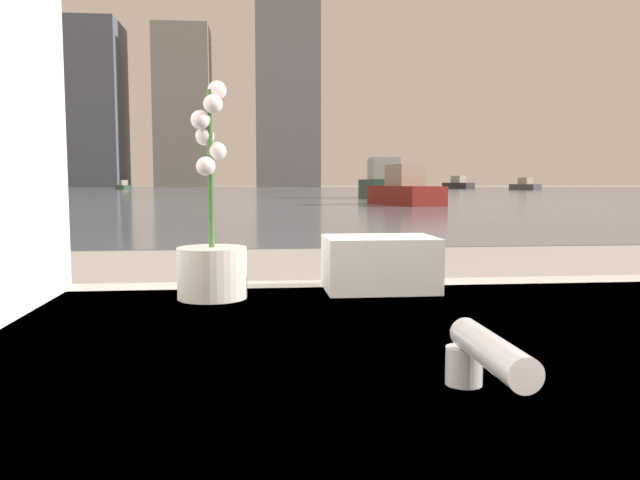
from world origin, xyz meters
The scene contains 12 objects.
faucet_near centered at (-0.07, 0.11, 0.62)m, with size 0.04×0.19×0.08m.
potted_orchid centered at (-0.41, 0.77, 0.66)m, with size 0.14×0.14×0.45m.
towel_stack centered at (-0.04, 0.83, 0.62)m, with size 0.24×0.18×0.12m.
harbor_water centered at (0.00, 62.00, 0.01)m, with size 180.00×110.00×0.01m.
harbor_boat_0 centered at (5.04, 21.61, 0.52)m, with size 2.12×4.06×1.45m.
harbor_boat_1 centered at (-15.71, 74.35, 0.40)m, with size 2.39×3.02×1.10m.
harbor_boat_2 centered at (6.28, 31.44, 0.74)m, with size 2.08×5.59×2.07m.
harbor_boat_4 centered at (29.26, 65.79, 0.49)m, with size 2.48×3.84×1.36m.
harbor_boat_5 centered at (26.23, 79.61, 0.61)m, with size 3.35×4.76×1.70m.
skyline_tower_1 centered at (-30.41, 118.00, 14.76)m, with size 11.95×12.33×29.52m.
skyline_tower_2 centered at (-13.50, 118.00, 14.52)m, with size 9.93×9.58×29.04m.
skyline_tower_3 centered at (5.72, 118.00, 20.74)m, with size 11.85×7.70×41.48m.
Camera 1 is at (-0.32, -0.53, 0.80)m, focal length 35.00 mm.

